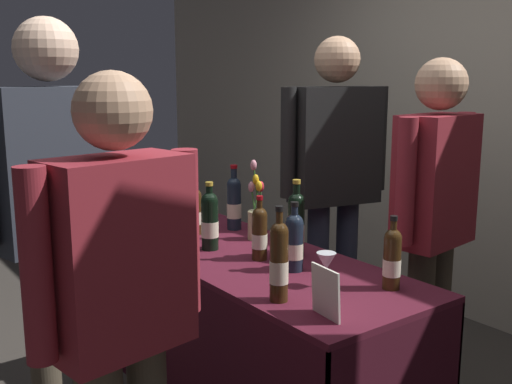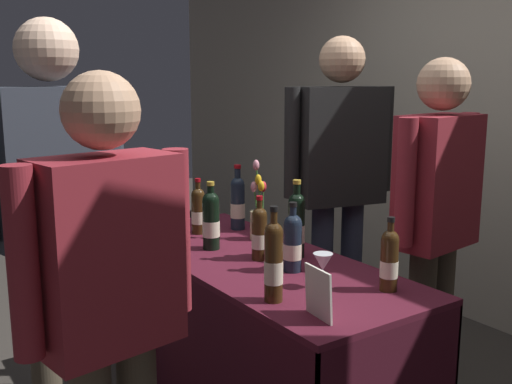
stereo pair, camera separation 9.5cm
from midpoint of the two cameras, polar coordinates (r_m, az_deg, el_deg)
back_partition at (r=3.90m, az=21.74°, el=9.51°), size 7.82×0.12×3.00m
tasting_table at (r=2.75m, az=-1.01°, el=-11.01°), size 1.68×0.69×0.76m
featured_wine_bottle at (r=3.02m, az=-10.87°, el=-1.94°), size 0.08×0.08×0.31m
display_bottle_0 at (r=2.47m, az=2.57°, el=-4.76°), size 0.08×0.08×0.29m
display_bottle_1 at (r=2.62m, az=-0.76°, el=-3.93°), size 0.07×0.07×0.29m
display_bottle_2 at (r=3.13m, az=-2.98°, el=-0.98°), size 0.08×0.08×0.34m
display_bottle_3 at (r=2.14m, az=0.94°, el=-6.60°), size 0.07×0.07×0.35m
display_bottle_4 at (r=2.78m, az=-5.43°, el=-2.69°), size 0.08×0.08×0.32m
display_bottle_5 at (r=3.06m, az=-6.75°, el=-1.78°), size 0.07×0.07×0.29m
display_bottle_6 at (r=2.85m, az=-9.25°, el=-2.21°), size 0.07×0.07×0.35m
display_bottle_7 at (r=2.31m, az=11.75°, el=-6.21°), size 0.07×0.07×0.29m
display_bottle_8 at (r=2.66m, az=2.84°, el=-3.04°), size 0.08×0.08×0.35m
wine_glass_near_vendor at (r=2.31m, az=5.63°, el=-6.70°), size 0.08×0.08×0.13m
wine_glass_mid at (r=3.11m, az=-9.14°, el=-2.24°), size 0.07×0.07×0.13m
flower_vase at (r=2.94m, az=-0.93°, el=-2.20°), size 0.08×0.08×0.40m
brochure_stand at (r=2.02m, az=5.33°, el=-9.57°), size 0.15×0.03×0.18m
vendor_presenter at (r=3.23m, az=6.70°, el=2.43°), size 0.31×0.63×1.76m
vendor_assistant at (r=2.74m, az=15.73°, el=-1.56°), size 0.26×0.56×1.63m
taster_foreground_right at (r=1.77m, az=-14.31°, el=-9.89°), size 0.27×0.55×1.57m
taster_foreground_left at (r=2.51m, az=-19.68°, el=-0.33°), size 0.31×0.64×1.77m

